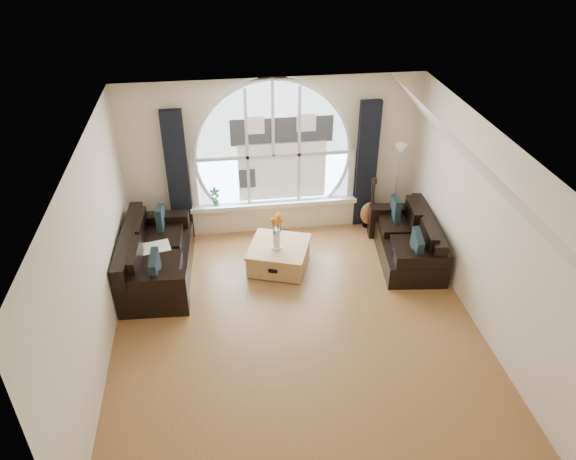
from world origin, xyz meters
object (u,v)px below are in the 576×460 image
(vase_flowers, at_px, (276,227))
(guitar, at_px, (371,202))
(sofa_left, at_px, (157,257))
(potted_plant, at_px, (215,197))
(sofa_right, at_px, (407,238))
(floor_lamp, at_px, (396,187))
(coffee_chest, at_px, (279,255))

(vase_flowers, height_order, guitar, vase_flowers)
(sofa_left, height_order, guitar, guitar)
(sofa_left, xyz_separation_m, potted_plant, (0.94, 1.21, 0.32))
(sofa_right, xyz_separation_m, floor_lamp, (0.08, 0.98, 0.40))
(guitar, bearing_deg, vase_flowers, -154.81)
(sofa_left, xyz_separation_m, floor_lamp, (4.05, 0.97, 0.40))
(vase_flowers, distance_m, potted_plant, 1.53)
(sofa_left, height_order, coffee_chest, sofa_left)
(guitar, bearing_deg, coffee_chest, -155.84)
(guitar, height_order, potted_plant, guitar)
(coffee_chest, height_order, floor_lamp, floor_lamp)
(floor_lamp, distance_m, guitar, 0.49)
(vase_flowers, xyz_separation_m, floor_lamp, (2.21, 0.99, 0.01))
(sofa_right, xyz_separation_m, potted_plant, (-3.04, 1.22, 0.32))
(guitar, bearing_deg, potted_plant, 171.07)
(potted_plant, bearing_deg, sofa_left, -127.66)
(vase_flowers, distance_m, guitar, 2.07)
(sofa_left, xyz_separation_m, coffee_chest, (1.89, 0.05, -0.18))
(coffee_chest, relative_size, vase_flowers, 1.29)
(coffee_chest, bearing_deg, vase_flowers, -104.42)
(vase_flowers, bearing_deg, guitar, 29.43)
(sofa_right, bearing_deg, vase_flowers, -173.10)
(floor_lamp, bearing_deg, potted_plant, 175.56)
(sofa_left, height_order, vase_flowers, vase_flowers)
(sofa_right, relative_size, floor_lamp, 1.05)
(sofa_left, relative_size, potted_plant, 5.78)
(vase_flowers, bearing_deg, potted_plant, 126.43)
(sofa_left, relative_size, guitar, 1.82)
(coffee_chest, height_order, vase_flowers, vase_flowers)
(sofa_right, xyz_separation_m, guitar, (-0.33, 1.00, 0.13))
(floor_lamp, bearing_deg, sofa_right, -94.67)
(coffee_chest, bearing_deg, guitar, 47.64)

